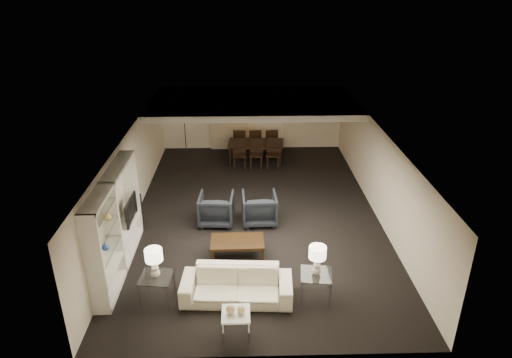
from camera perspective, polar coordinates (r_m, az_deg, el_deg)
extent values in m
plane|color=black|center=(13.47, 0.00, -4.26)|extent=(11.00, 11.00, 0.00)
cube|color=silver|center=(12.46, 0.00, 5.87)|extent=(7.00, 11.00, 0.02)
cube|color=beige|center=(18.08, -0.49, 7.67)|extent=(7.00, 0.02, 2.50)
cube|color=beige|center=(8.19, 1.11, -15.14)|extent=(7.00, 0.02, 2.50)
cube|color=beige|center=(13.29, -15.26, 0.41)|extent=(0.02, 11.00, 2.50)
cube|color=beige|center=(13.46, 15.06, 0.75)|extent=(0.02, 11.00, 2.50)
cube|color=silver|center=(15.84, -0.36, 9.56)|extent=(7.00, 4.00, 0.20)
cube|color=beige|center=(18.02, -3.37, 7.41)|extent=(1.50, 0.12, 2.40)
cube|color=silver|center=(18.14, 1.74, 7.05)|extent=(0.90, 0.05, 2.10)
cube|color=#142D38|center=(18.12, 6.24, 8.55)|extent=(0.95, 0.04, 0.65)
cylinder|color=#D8591E|center=(15.98, 0.73, 7.91)|extent=(0.52, 0.52, 0.24)
imported|color=beige|center=(10.05, -2.44, -13.12)|extent=(2.42, 1.06, 0.69)
imported|color=black|center=(12.80, -4.98, -3.75)|extent=(1.00, 1.02, 0.88)
imported|color=black|center=(12.78, 0.41, -3.69)|extent=(0.98, 1.01, 0.88)
sphere|color=tan|center=(9.02, -3.21, -15.96)|extent=(0.17, 0.17, 0.17)
sphere|color=#E9D57B|center=(9.02, -1.88, -16.01)|extent=(0.15, 0.15, 0.15)
imported|color=black|center=(11.89, -15.80, -3.72)|extent=(1.01, 0.13, 0.58)
imported|color=#224696|center=(10.32, -18.32, -8.02)|extent=(0.16, 0.16, 0.17)
imported|color=gold|center=(10.42, -18.07, -4.42)|extent=(0.17, 0.17, 0.18)
cube|color=black|center=(12.91, -14.29, -3.88)|extent=(0.13, 0.13, 1.02)
imported|color=black|center=(17.00, -0.02, 3.38)|extent=(2.12, 1.30, 0.71)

